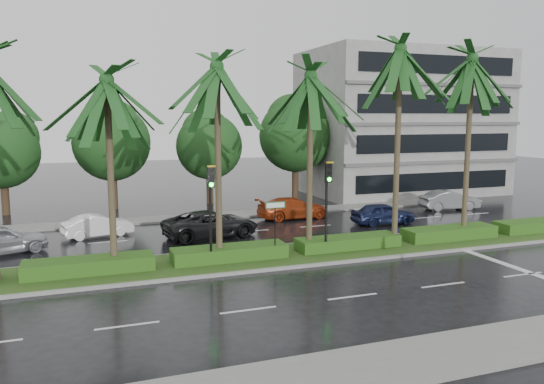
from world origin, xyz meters
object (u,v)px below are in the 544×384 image
object	(u,v)px
car_white	(98,226)
car_red	(293,208)
signal_median_left	(211,200)
car_darkgrey	(211,224)
car_blue	(383,213)
car_grey	(449,200)
street_sign	(275,215)
car_silver	(0,240)

from	to	relation	value
car_white	car_red	world-z (taller)	car_red
signal_median_left	car_darkgrey	size ratio (longest dim) A/B	0.83
car_blue	car_grey	world-z (taller)	car_grey
signal_median_left	car_grey	world-z (taller)	signal_median_left
car_white	car_red	size ratio (longest dim) A/B	0.79
street_sign	car_darkgrey	world-z (taller)	street_sign
car_darkgrey	street_sign	bearing A→B (deg)	-173.81
car_silver	car_blue	size ratio (longest dim) A/B	1.08
signal_median_left	car_blue	size ratio (longest dim) A/B	1.12
car_blue	car_grey	xyz separation A→B (m)	(7.18, 2.86, 0.02)
signal_median_left	car_white	world-z (taller)	signal_median_left
car_white	car_grey	bearing A→B (deg)	-103.02
car_white	car_darkgrey	size ratio (longest dim) A/B	0.71
signal_median_left	street_sign	bearing A→B (deg)	3.47
signal_median_left	car_silver	xyz separation A→B (m)	(-8.93, 5.75, -2.28)
street_sign	car_blue	world-z (taller)	street_sign
signal_median_left	car_blue	distance (m)	13.67
car_red	signal_median_left	bearing A→B (deg)	138.68
street_sign	car_red	xyz separation A→B (m)	(4.64, 9.25, -1.44)
street_sign	car_silver	distance (m)	13.23
signal_median_left	car_grey	size ratio (longest dim) A/B	1.05
signal_median_left	car_white	size ratio (longest dim) A/B	1.17
street_sign	car_darkgrey	distance (m)	6.19
car_grey	street_sign	bearing A→B (deg)	125.49
street_sign	car_blue	size ratio (longest dim) A/B	0.67
signal_median_left	street_sign	size ratio (longest dim) A/B	1.68
street_sign	car_blue	distance (m)	10.85
car_blue	signal_median_left	bearing A→B (deg)	118.74
signal_median_left	car_silver	bearing A→B (deg)	147.23
car_silver	car_blue	distance (m)	21.07
car_darkgrey	car_grey	bearing A→B (deg)	-90.55
car_darkgrey	car_grey	distance (m)	18.12
car_white	car_grey	distance (m)	23.75
car_darkgrey	car_red	distance (m)	7.11
street_sign	car_silver	xyz separation A→B (m)	(-11.93, 5.56, -1.40)
signal_median_left	car_blue	bearing A→B (deg)	25.69
car_white	signal_median_left	bearing A→B (deg)	-165.88
street_sign	car_white	world-z (taller)	street_sign
car_white	car_blue	size ratio (longest dim) A/B	0.96
car_darkgrey	car_red	size ratio (longest dim) A/B	1.11
car_silver	street_sign	bearing A→B (deg)	-135.74
car_white	car_grey	world-z (taller)	car_grey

